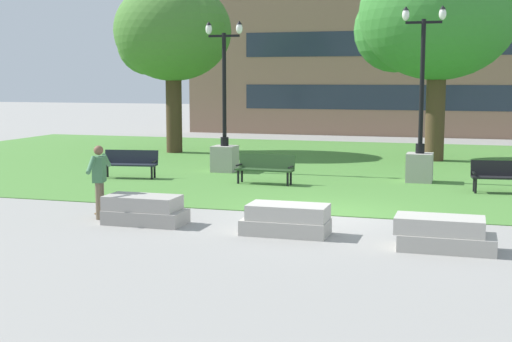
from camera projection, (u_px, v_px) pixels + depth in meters
ground_plane at (320, 215)px, 16.96m from camera, size 140.00×140.00×0.00m
grass_lawn at (374, 166)px, 26.46m from camera, size 40.00×20.00×0.02m
concrete_block_center at (144, 210)px, 15.96m from camera, size 1.80×0.90×0.64m
concrete_block_left at (287, 220)px, 14.86m from camera, size 1.80×0.90×0.64m
concrete_block_right at (443, 234)px, 13.50m from camera, size 1.87×0.90×0.64m
person_skateboarder at (99, 177)px, 16.47m from camera, size 0.36×1.50×1.71m
skateboard at (117, 215)px, 16.54m from camera, size 1.04×0.34×0.14m
park_bench_near_left at (265, 167)px, 21.91m from camera, size 1.83×0.63×0.90m
park_bench_near_right at (130, 162)px, 23.22m from camera, size 1.86×0.79×0.90m
park_bench_far_left at (504, 175)px, 20.18m from camera, size 1.85×0.76×0.90m
lamp_post_right at (420, 147)px, 22.26m from camera, size 1.32×0.80×5.43m
lamp_post_center at (225, 142)px, 24.73m from camera, size 1.32×0.80×5.17m
tree_far_left at (436, 15)px, 27.55m from camera, size 6.42×6.12×8.36m
tree_near_left at (172, 33)px, 30.75m from camera, size 5.32×5.06×7.42m
building_facade_distant at (438, 48)px, 39.17m from camera, size 29.10×1.03×9.81m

